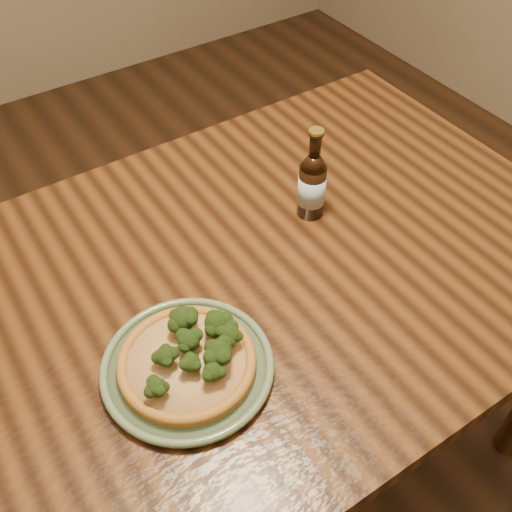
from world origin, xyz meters
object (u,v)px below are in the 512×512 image
pizza (189,359)px  beer_bottle (312,184)px  table (197,328)px  plate (187,367)px

pizza → beer_bottle: size_ratio=1.11×
table → pizza: bearing=-120.9°
plate → beer_bottle: size_ratio=1.39×
table → pizza: 0.20m
table → beer_bottle: 0.36m
table → pizza: (-0.08, -0.13, 0.12)m
table → plate: size_ratio=5.65×
plate → pizza: bearing=-1.6°
pizza → table: bearing=59.1°
table → plate: bearing=-122.5°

